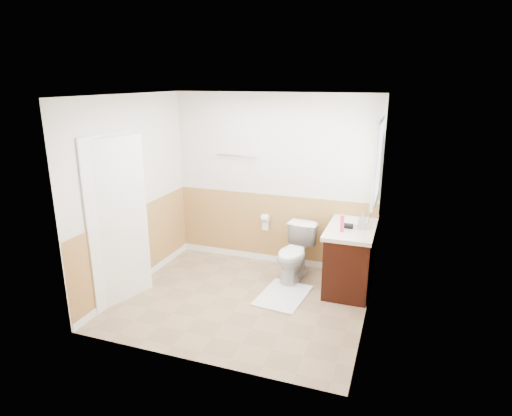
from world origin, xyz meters
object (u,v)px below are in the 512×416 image
at_px(toilet, 295,253).
at_px(bath_mat, 283,295).
at_px(lotion_bottle, 342,223).
at_px(soap_dispenser, 362,221).
at_px(vanity_cabinet, 351,258).

relative_size(toilet, bath_mat, 0.94).
relative_size(lotion_bottle, soap_dispenser, 1.07).
xyz_separation_m(vanity_cabinet, soap_dispenser, (0.12, -0.09, 0.55)).
bearing_deg(lotion_bottle, toilet, 159.52).
xyz_separation_m(bath_mat, lotion_bottle, (0.65, 0.31, 0.95)).
bearing_deg(toilet, soap_dispenser, 2.81).
height_order(vanity_cabinet, soap_dispenser, soap_dispenser).
height_order(toilet, soap_dispenser, soap_dispenser).
bearing_deg(vanity_cabinet, toilet, -177.22).
bearing_deg(lotion_bottle, soap_dispenser, 41.38).
xyz_separation_m(toilet, bath_mat, (-0.00, -0.55, -0.36)).
distance_m(toilet, lotion_bottle, 0.91).
relative_size(toilet, vanity_cabinet, 0.68).
height_order(toilet, lotion_bottle, lotion_bottle).
distance_m(toilet, vanity_cabinet, 0.75).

